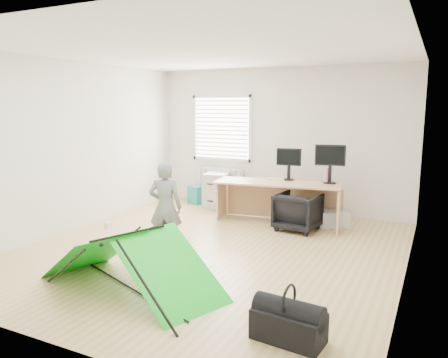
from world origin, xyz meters
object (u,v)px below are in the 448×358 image
at_px(thermos, 326,176).
at_px(office_chair, 298,212).
at_px(duffel_bag, 288,326).
at_px(filing_cabinet, 217,190).
at_px(kite, 130,262).
at_px(laptop_bag, 163,239).
at_px(desk, 277,203).
at_px(monitor_right, 330,169).
at_px(monitor_left, 289,169).
at_px(storage_crate, 334,219).
at_px(person, 165,207).

xyz_separation_m(thermos, office_chair, (-0.31, -0.53, -0.54)).
bearing_deg(duffel_bag, thermos, 104.94).
distance_m(filing_cabinet, thermos, 2.32).
height_order(kite, laptop_bag, kite).
relative_size(desk, office_chair, 3.16).
distance_m(desk, thermos, 0.94).
xyz_separation_m(monitor_right, office_chair, (-0.37, -0.51, -0.65)).
bearing_deg(monitor_left, monitor_right, -7.17).
relative_size(desk, thermos, 8.45).
xyz_separation_m(monitor_right, storage_crate, (0.10, -0.04, -0.82)).
distance_m(filing_cabinet, monitor_right, 2.41).
bearing_deg(office_chair, person, 60.33).
relative_size(desk, kite, 1.02).
bearing_deg(laptop_bag, monitor_left, 68.08).
xyz_separation_m(person, storage_crate, (1.80, 2.29, -0.49)).
bearing_deg(desk, storage_crate, 6.58).
distance_m(person, storage_crate, 2.95).
height_order(kite, duffel_bag, kite).
height_order(desk, duffel_bag, desk).
xyz_separation_m(desk, monitor_left, (0.10, 0.29, 0.56)).
bearing_deg(monitor_right, kite, -120.46).
xyz_separation_m(monitor_left, office_chair, (0.34, -0.52, -0.62)).
bearing_deg(monitor_right, laptop_bag, -137.52).
relative_size(monitor_left, monitor_right, 0.86).
height_order(desk, monitor_right, monitor_right).
bearing_deg(monitor_left, kite, -106.27).
relative_size(filing_cabinet, duffel_bag, 1.12).
relative_size(desk, storage_crate, 4.44).
distance_m(thermos, storage_crate, 0.73).
bearing_deg(desk, kite, -107.09).
bearing_deg(monitor_left, laptop_bag, -120.98).
bearing_deg(kite, storage_crate, 89.38).
relative_size(filing_cabinet, kite, 0.33).
distance_m(desk, kite, 3.34).
bearing_deg(person, office_chair, -144.68).
bearing_deg(duffel_bag, office_chair, 111.49).
distance_m(thermos, office_chair, 0.82).
height_order(desk, person, person).
bearing_deg(thermos, storage_crate, -20.88).
relative_size(monitor_left, duffel_bag, 0.70).
bearing_deg(laptop_bag, thermos, 56.31).
distance_m(monitor_left, storage_crate, 1.13).
bearing_deg(office_chair, storage_crate, -129.00).
xyz_separation_m(storage_crate, laptop_bag, (-1.86, -2.27, 0.02)).
distance_m(monitor_left, laptop_bag, 2.66).
relative_size(monitor_right, person, 0.39).
height_order(desk, thermos, thermos).
height_order(person, laptop_bag, person).
distance_m(office_chair, kite, 3.22).
distance_m(kite, duffel_bag, 1.90).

